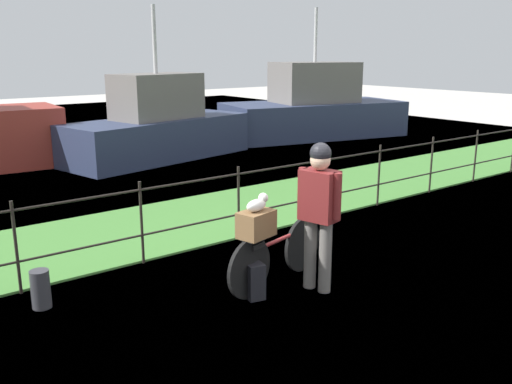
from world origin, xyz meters
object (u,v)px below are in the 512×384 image
bicycle_main (276,255)px  moored_boat_mid (158,128)px  wooden_crate (256,224)px  backpack_on_paving (253,280)px  terrier_dog (258,204)px  cyclist_person (319,204)px  mooring_bollard (41,289)px  moored_boat_far (314,110)px

bicycle_main → moored_boat_mid: bearing=71.4°
wooden_crate → backpack_on_paving: size_ratio=1.00×
terrier_dog → cyclist_person: (0.60, -0.32, -0.03)m
bicycle_main → terrier_dog: bearing=-166.7°
mooring_bollard → moored_boat_mid: (4.97, 6.75, 0.56)m
bicycle_main → mooring_bollard: size_ratio=3.99×
backpack_on_paving → moored_boat_mid: size_ratio=0.08×
moored_boat_mid → moored_boat_far: (5.66, 0.39, 0.07)m
mooring_bollard → moored_boat_mid: 8.40m
mooring_bollard → backpack_on_paving: bearing=-30.7°
backpack_on_paving → moored_boat_mid: bearing=171.8°
bicycle_main → backpack_on_paving: bicycle_main is taller
cyclist_person → moored_boat_far: moored_boat_far is taller
wooden_crate → moored_boat_far: size_ratio=0.07×
terrier_dog → moored_boat_far: size_ratio=0.05×
mooring_bollard → cyclist_person: bearing=-28.6°
backpack_on_paving → mooring_bollard: bearing=-107.9°
cyclist_person → moored_boat_far: size_ratio=0.28×
terrier_dog → moored_boat_mid: bearing=69.4°
bicycle_main → mooring_bollard: bearing=156.4°
wooden_crate → moored_boat_far: moored_boat_far is taller
terrier_dog → cyclist_person: 0.68m
moored_boat_mid → moored_boat_far: moored_boat_far is taller
moored_boat_far → bicycle_main: bearing=-135.4°
backpack_on_paving → bicycle_main: bearing=118.4°
bicycle_main → cyclist_person: bearing=-56.3°
bicycle_main → moored_boat_far: moored_boat_far is taller
terrier_dog → mooring_bollard: terrier_dog is taller
cyclist_person → moored_boat_mid: 8.51m
bicycle_main → cyclist_person: size_ratio=0.98×
mooring_bollard → moored_boat_far: bearing=33.9°
backpack_on_paving → mooring_bollard: 2.24m
cyclist_person → mooring_bollard: size_ratio=4.06×
terrier_dog → mooring_bollard: 2.45m
wooden_crate → cyclist_person: (0.63, -0.32, 0.19)m
backpack_on_paving → terrier_dog: bearing=126.2°
terrier_dog → backpack_on_paving: (-0.09, -0.04, -0.84)m
bicycle_main → cyclist_person: (0.27, -0.40, 0.65)m
wooden_crate → mooring_bollard: wooden_crate is taller
wooden_crate → moored_boat_mid: bearing=69.3°
backpack_on_paving → moored_boat_far: (8.70, 8.28, 0.64)m
mooring_bollard → moored_boat_far: size_ratio=0.07×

